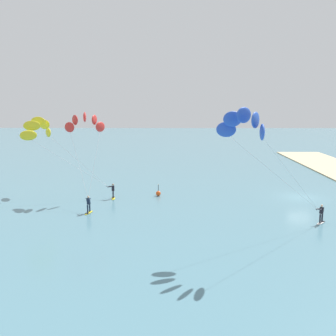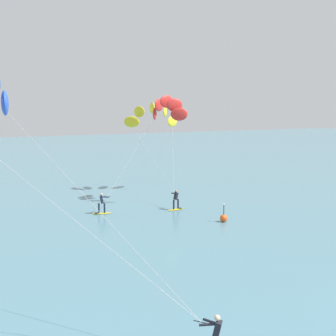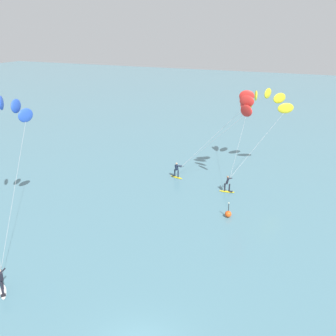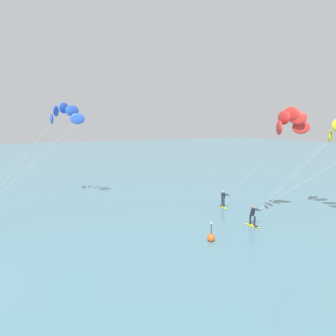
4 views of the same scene
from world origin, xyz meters
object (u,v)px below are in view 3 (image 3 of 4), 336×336
at_px(kitesurfer_mid_water, 266,103).
at_px(kitesurfer_far_out, 242,106).
at_px(kitesurfer_nearshore, 2,117).
at_px(marker_buoy, 228,214).

distance_m(kitesurfer_mid_water, kitesurfer_far_out, 5.45).
bearing_deg(kitesurfer_mid_water, kitesurfer_far_out, -105.49).
height_order(kitesurfer_nearshore, kitesurfer_mid_water, kitesurfer_nearshore).
height_order(kitesurfer_nearshore, marker_buoy, kitesurfer_nearshore).
height_order(kitesurfer_nearshore, kitesurfer_far_out, kitesurfer_nearshore).
bearing_deg(kitesurfer_far_out, kitesurfer_mid_water, 74.51).
relative_size(kitesurfer_nearshore, marker_buoy, 7.65).
bearing_deg(kitesurfer_nearshore, kitesurfer_mid_water, 49.80).
xyz_separation_m(kitesurfer_nearshore, kitesurfer_mid_water, (16.84, 19.92, -1.29)).
relative_size(kitesurfer_nearshore, kitesurfer_far_out, 1.12).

